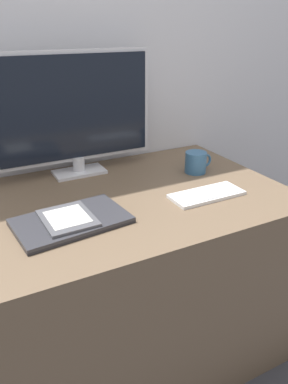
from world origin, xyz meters
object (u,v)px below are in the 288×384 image
at_px(laptop, 71,221).
at_px(coffee_mug, 196,162).
at_px(monitor, 75,112).
at_px(ereader, 67,218).
at_px(keyboard, 207,194).

xyz_separation_m(laptop, coffee_mug, (0.58, 0.18, 0.03)).
distance_m(monitor, coffee_mug, 0.51).
bearing_deg(monitor, ereader, -113.09).
xyz_separation_m(keyboard, coffee_mug, (0.10, 0.21, 0.04)).
distance_m(keyboard, ereader, 0.49).
bearing_deg(ereader, monitor, 66.91).
distance_m(keyboard, laptop, 0.48).
bearing_deg(ereader, keyboard, -3.24).
bearing_deg(keyboard, coffee_mug, 64.80).
bearing_deg(laptop, monitor, 68.18).
relative_size(ereader, coffee_mug, 1.54).
relative_size(monitor, keyboard, 2.35).
height_order(ereader, coffee_mug, coffee_mug).
height_order(laptop, coffee_mug, coffee_mug).
xyz_separation_m(monitor, laptop, (-0.15, -0.39, -0.24)).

